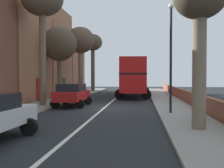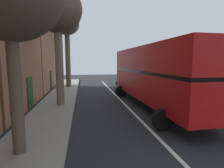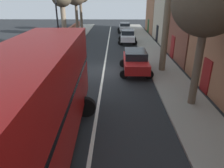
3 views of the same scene
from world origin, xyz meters
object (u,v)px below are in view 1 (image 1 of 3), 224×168
street_tree_left_0 (80,41)px  street_tree_left_2 (42,3)px  litter_bin_right (198,109)px  double_decker_bus (133,76)px  parked_car_red_left_1 (72,94)px  street_tree_left_4 (59,45)px  street_tree_left_6 (93,45)px  lamppost_right (171,49)px  street_tree_right_3 (200,7)px  parked_car_blue_right_5 (140,86)px

street_tree_left_0 → street_tree_left_2: 12.23m
street_tree_left_2 → litter_bin_right: street_tree_left_2 is taller
double_decker_bus → parked_car_red_left_1: (-4.20, -10.51, -1.39)m
street_tree_left_4 → street_tree_left_6: street_tree_left_6 is taller
street_tree_left_0 → lamppost_right: size_ratio=1.27×
street_tree_left_0 → street_tree_left_2: bearing=-90.5°
street_tree_right_3 → street_tree_left_6: size_ratio=0.72×
double_decker_bus → street_tree_left_6: 13.11m
parked_car_red_left_1 → lamppost_right: bearing=-28.7°
street_tree_left_0 → lamppost_right: bearing=-60.5°
street_tree_right_3 → litter_bin_right: 4.76m
parked_car_red_left_1 → parked_car_blue_right_5: bearing=76.2°
parked_car_blue_right_5 → double_decker_bus: bearing=-94.6°
parked_car_blue_right_5 → street_tree_left_6: bearing=175.7°
double_decker_bus → lamppost_right: (2.60, -14.23, 1.45)m
street_tree_right_3 → street_tree_left_4: street_tree_left_4 is taller
parked_car_blue_right_5 → street_tree_left_4: 17.41m
street_tree_left_0 → lamppost_right: 18.17m
street_tree_left_0 → street_tree_right_3: 22.61m
street_tree_left_0 → litter_bin_right: street_tree_left_0 is taller
street_tree_left_0 → street_tree_left_2: (-0.10, -12.17, 1.24)m
street_tree_left_6 → lamppost_right: bearing=-70.0°
parked_car_blue_right_5 → lamppost_right: size_ratio=0.66×
street_tree_left_4 → litter_bin_right: bearing=-48.8°
lamppost_right → street_tree_left_2: bearing=158.8°
street_tree_left_2 → litter_bin_right: 13.69m
street_tree_left_4 → litter_bin_right: (10.42, -11.91, -4.60)m
street_tree_left_0 → street_tree_right_3: (9.46, -20.48, -1.45)m
parked_car_blue_right_5 → street_tree_right_3: (2.40, -28.96, 4.07)m
parked_car_red_left_1 → street_tree_left_2: bearing=-173.6°
double_decker_bus → street_tree_left_2: bearing=-120.6°
parked_car_red_left_1 → litter_bin_right: size_ratio=4.09×
double_decker_bus → street_tree_right_3: bearing=-80.5°
litter_bin_right → street_tree_right_3: bearing=-101.2°
double_decker_bus → litter_bin_right: (3.60, -17.04, -1.69)m
litter_bin_right → street_tree_left_4: bearing=131.2°
parked_car_blue_right_5 → street_tree_left_2: size_ratio=0.46×
street_tree_left_2 → lamppost_right: size_ratio=1.43×
double_decker_bus → street_tree_right_3: size_ratio=1.85×
double_decker_bus → parked_car_red_left_1: 11.40m
street_tree_left_2 → street_tree_left_4: bearing=94.7°
parked_car_blue_right_5 → street_tree_left_6: street_tree_left_6 is taller
street_tree_left_4 → street_tree_left_6: bearing=88.4°
street_tree_left_4 → double_decker_bus: bearing=37.0°
street_tree_left_0 → street_tree_left_4: 6.67m
double_decker_bus → street_tree_left_0: street_tree_left_0 is taller
street_tree_left_0 → street_tree_left_4: size_ratio=1.17×
street_tree_left_0 → double_decker_bus: bearing=-12.8°
street_tree_right_3 → litter_bin_right: size_ratio=5.73×
street_tree_left_0 → street_tree_left_6: (-0.12, 9.02, 0.65)m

